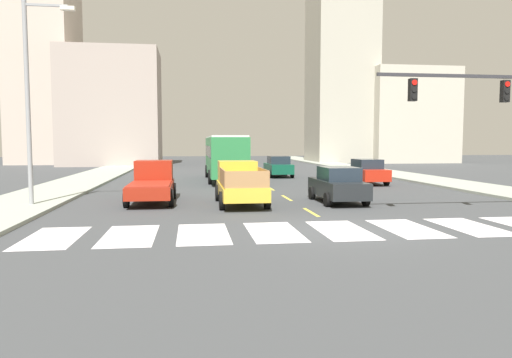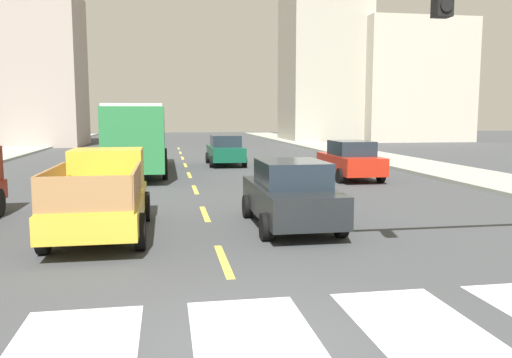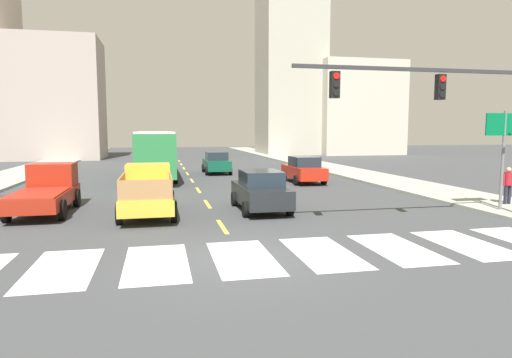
{
  "view_description": "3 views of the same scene",
  "coord_description": "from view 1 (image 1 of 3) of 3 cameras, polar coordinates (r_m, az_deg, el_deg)",
  "views": [
    {
      "loc": [
        -4.92,
        -14.94,
        2.92
      ],
      "look_at": [
        -1.56,
        9.38,
        0.98
      ],
      "focal_mm": 33.25,
      "sensor_mm": 36.0,
      "label": 1
    },
    {
      "loc": [
        -1.08,
        -6.02,
        2.87
      ],
      "look_at": [
        1.36,
        8.12,
        1.1
      ],
      "focal_mm": 36.66,
      "sensor_mm": 36.0,
      "label": 2
    },
    {
      "loc": [
        -2.14,
        -11.56,
        3.42
      ],
      "look_at": [
        2.53,
        10.02,
        1.01
      ],
      "focal_mm": 31.45,
      "sensor_mm": 36.0,
      "label": 3
    }
  ],
  "objects": [
    {
      "name": "ground_plane",
      "position": [
        16.0,
        10.24,
        -6.07
      ],
      "size": [
        160.0,
        160.0,
        0.0
      ],
      "primitive_type": "plane",
      "color": "#3C3F42"
    },
    {
      "name": "sidewalk_right",
      "position": [
        37.47,
        20.23,
        -0.1
      ],
      "size": [
        3.94,
        110.0,
        0.15
      ],
      "primitive_type": "cube",
      "color": "#9AA396",
      "rests_on": "ground"
    },
    {
      "name": "sidewalk_left",
      "position": [
        33.97,
        -21.1,
        -0.58
      ],
      "size": [
        3.94,
        110.0,
        0.15
      ],
      "primitive_type": "cube",
      "color": "#9AA396",
      "rests_on": "ground"
    },
    {
      "name": "crosswalk_stripe_0",
      "position": [
        15.79,
        -23.24,
        -6.49
      ],
      "size": [
        1.61,
        3.51,
        0.01
      ],
      "primitive_type": "cube",
      "color": "silver",
      "rests_on": "ground"
    },
    {
      "name": "crosswalk_stripe_1",
      "position": [
        15.34,
        -14.96,
        -6.59
      ],
      "size": [
        1.61,
        3.51,
        0.01
      ],
      "primitive_type": "cube",
      "color": "silver",
      "rests_on": "ground"
    },
    {
      "name": "crosswalk_stripe_2",
      "position": [
        15.22,
        -6.38,
        -6.55
      ],
      "size": [
        1.61,
        3.51,
        0.01
      ],
      "primitive_type": "cube",
      "color": "silver",
      "rests_on": "ground"
    },
    {
      "name": "crosswalk_stripe_3",
      "position": [
        15.45,
        2.14,
        -6.36
      ],
      "size": [
        1.61,
        3.51,
        0.01
      ],
      "primitive_type": "cube",
      "color": "silver",
      "rests_on": "ground"
    },
    {
      "name": "crosswalk_stripe_4",
      "position": [
        16.0,
        10.24,
        -6.05
      ],
      "size": [
        1.61,
        3.51,
        0.01
      ],
      "primitive_type": "cube",
      "color": "silver",
      "rests_on": "ground"
    },
    {
      "name": "crosswalk_stripe_5",
      "position": [
        16.84,
        17.66,
        -5.66
      ],
      "size": [
        1.61,
        3.51,
        0.01
      ],
      "primitive_type": "cube",
      "color": "silver",
      "rests_on": "ground"
    },
    {
      "name": "crosswalk_stripe_6",
      "position": [
        17.93,
        24.27,
        -5.24
      ],
      "size": [
        1.61,
        3.51,
        0.01
      ],
      "primitive_type": "cube",
      "color": "silver",
      "rests_on": "ground"
    },
    {
      "name": "lane_dash_0",
      "position": [
        19.78,
        6.64,
        -3.98
      ],
      "size": [
        0.16,
        2.4,
        0.01
      ],
      "primitive_type": "cube",
      "color": "gold",
      "rests_on": "ground"
    },
    {
      "name": "lane_dash_1",
      "position": [
        24.61,
        3.72,
        -2.29
      ],
      "size": [
        0.16,
        2.4,
        0.01
      ],
      "primitive_type": "cube",
      "color": "gold",
      "rests_on": "ground"
    },
    {
      "name": "lane_dash_2",
      "position": [
        29.5,
        1.77,
        -1.15
      ],
      "size": [
        0.16,
        2.4,
        0.01
      ],
      "primitive_type": "cube",
      "color": "gold",
      "rests_on": "ground"
    },
    {
      "name": "lane_dash_3",
      "position": [
        34.42,
        0.38,
        -0.33
      ],
      "size": [
        0.16,
        2.4,
        0.01
      ],
      "primitive_type": "cube",
      "color": "gold",
      "rests_on": "ground"
    },
    {
      "name": "lane_dash_4",
      "position": [
        39.36,
        -0.67,
        0.28
      ],
      "size": [
        0.16,
        2.4,
        0.01
      ],
      "primitive_type": "cube",
      "color": "gold",
      "rests_on": "ground"
    },
    {
      "name": "lane_dash_5",
      "position": [
        44.31,
        -1.48,
        0.76
      ],
      "size": [
        0.16,
        2.4,
        0.01
      ],
      "primitive_type": "cube",
      "color": "gold",
      "rests_on": "ground"
    },
    {
      "name": "lane_dash_6",
      "position": [
        49.27,
        -2.12,
        1.14
      ],
      "size": [
        0.16,
        2.4,
        0.01
      ],
      "primitive_type": "cube",
      "color": "gold",
      "rests_on": "ground"
    },
    {
      "name": "lane_dash_7",
      "position": [
        54.24,
        -2.65,
        1.45
      ],
      "size": [
        0.16,
        2.4,
        0.01
      ],
      "primitive_type": "cube",
      "color": "gold",
      "rests_on": "ground"
    },
    {
      "name": "pickup_stakebed",
      "position": [
        22.29,
        -1.95,
        -0.58
      ],
      "size": [
        2.18,
        5.2,
        1.96
      ],
      "rotation": [
        0.0,
        0.0,
        0.03
      ],
      "color": "gold",
      "rests_on": "ground"
    },
    {
      "name": "pickup_dark",
      "position": [
        23.58,
        -12.36,
        -0.44
      ],
      "size": [
        2.18,
        5.2,
        1.96
      ],
      "rotation": [
        0.0,
        0.0,
        -0.01
      ],
      "color": "maroon",
      "rests_on": "ground"
    },
    {
      "name": "city_bus",
      "position": [
        35.43,
        -3.77,
        2.96
      ],
      "size": [
        2.72,
        10.8,
        3.32
      ],
      "rotation": [
        0.0,
        0.0,
        -0.03
      ],
      "color": "#2A7C41",
      "rests_on": "ground"
    },
    {
      "name": "sedan_near_right",
      "position": [
        39.27,
        2.69,
        1.52
      ],
      "size": [
        2.02,
        4.4,
        1.72
      ],
      "rotation": [
        0.0,
        0.0,
        -0.02
      ],
      "color": "#0F4E36",
      "rests_on": "ground"
    },
    {
      "name": "sedan_mid",
      "position": [
        22.95,
        9.81,
        -0.69
      ],
      "size": [
        2.02,
        4.4,
        1.72
      ],
      "rotation": [
        0.0,
        0.0,
        -0.03
      ],
      "color": "black",
      "rests_on": "ground"
    },
    {
      "name": "sedan_far",
      "position": [
        33.41,
        13.12,
        0.88
      ],
      "size": [
        2.02,
        4.4,
        1.72
      ],
      "rotation": [
        0.0,
        0.0,
        0.02
      ],
      "color": "red",
      "rests_on": "ground"
    },
    {
      "name": "streetlight_left",
      "position": [
        23.17,
        -25.41,
        9.17
      ],
      "size": [
        2.2,
        0.28,
        9.0
      ],
      "color": "gray",
      "rests_on": "ground"
    },
    {
      "name": "block_mid_left",
      "position": [
        69.55,
        10.19,
        12.33
      ],
      "size": [
        8.41,
        8.67,
        24.88
      ],
      "primitive_type": "cube",
      "color": "#ABA797",
      "rests_on": "ground"
    },
    {
      "name": "block_mid_right",
      "position": [
        61.46,
        -16.99,
        8.16
      ],
      "size": [
        11.65,
        8.49,
        14.03
      ],
      "primitive_type": "cube",
      "color": "#A4958C",
      "rests_on": "ground"
    },
    {
      "name": "block_low_left",
      "position": [
        69.93,
        18.0,
        7.22
      ],
      "size": [
        11.78,
        7.15,
        12.92
      ],
      "primitive_type": "cube",
      "color": "#BBB4A3",
      "rests_on": "ground"
    }
  ]
}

